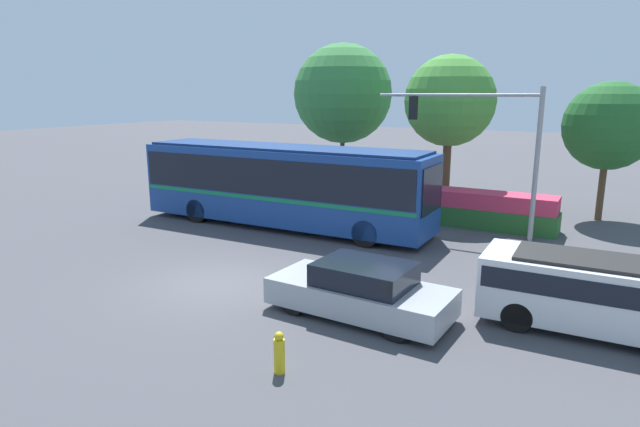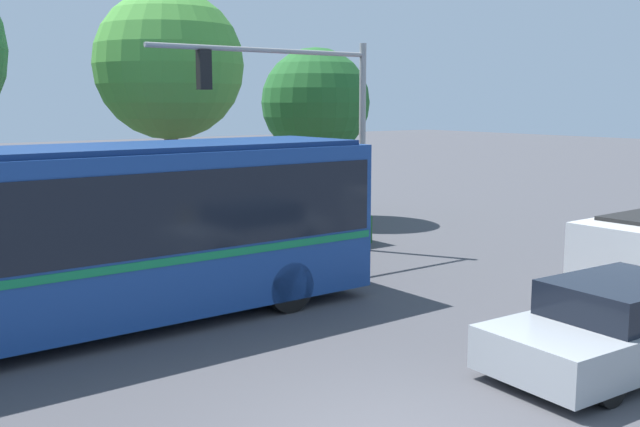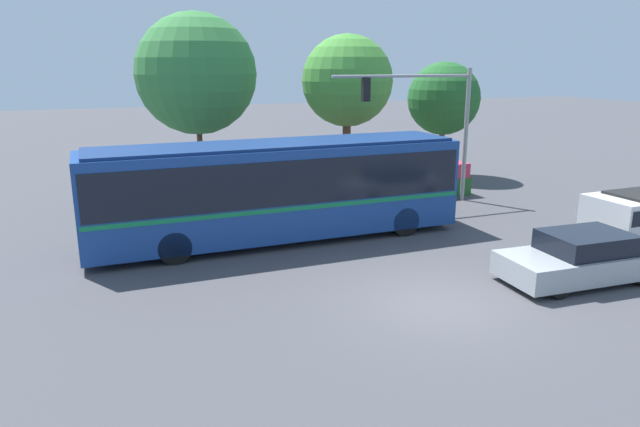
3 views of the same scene
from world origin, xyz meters
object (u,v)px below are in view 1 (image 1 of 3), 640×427
street_tree_centre (450,101)px  street_tree_right (609,126)px  street_tree_left (343,94)px  traffic_light_pole (490,135)px  fire_hydrant (279,353)px  sedan_foreground (361,291)px  city_bus (283,181)px  suv_left_lane (590,288)px

street_tree_centre → street_tree_right: size_ratio=1.20×
street_tree_left → street_tree_right: street_tree_left is taller
traffic_light_pole → fire_hydrant: bearing=85.1°
sedan_foreground → fire_hydrant: sedan_foreground is taller
street_tree_centre → fire_hydrant: size_ratio=8.14×
city_bus → traffic_light_pole: traffic_light_pole is taller
suv_left_lane → street_tree_right: (-0.26, 12.36, 3.00)m
street_tree_left → street_tree_right: size_ratio=1.35×
suv_left_lane → city_bus: bearing=-23.8°
traffic_light_pole → fire_hydrant: 13.06m
sedan_foreground → street_tree_left: (-7.79, 14.19, 4.68)m
suv_left_lane → street_tree_left: 18.22m
sedan_foreground → suv_left_lane: (4.88, 1.84, 0.37)m
city_bus → street_tree_left: size_ratio=1.57×
city_bus → fire_hydrant: city_bus is taller
street_tree_centre → street_tree_right: bearing=16.9°
suv_left_lane → fire_hydrant: suv_left_lane is taller
street_tree_centre → fire_hydrant: (1.39, -15.61, -4.58)m
sedan_foreground → traffic_light_pole: (0.88, 9.26, 3.19)m
suv_left_lane → street_tree_centre: street_tree_centre is taller
city_bus → street_tree_right: size_ratio=2.12×
street_tree_left → fire_hydrant: size_ratio=9.17×
traffic_light_pole → street_tree_left: size_ratio=0.79×
city_bus → traffic_light_pole: bearing=18.9°
street_tree_right → fire_hydrant: size_ratio=6.80×
city_bus → street_tree_right: 13.72m
street_tree_left → street_tree_centre: size_ratio=1.13×
sedan_foreground → suv_left_lane: 5.23m
fire_hydrant → traffic_light_pole: bearing=85.1°
suv_left_lane → fire_hydrant: (-5.08, -5.13, -0.59)m
city_bus → suv_left_lane: (11.48, -4.76, -0.87)m
sedan_foreground → street_tree_centre: street_tree_centre is taller
city_bus → suv_left_lane: 12.46m
sedan_foreground → fire_hydrant: size_ratio=5.30×
sedan_foreground → street_tree_right: size_ratio=0.78×
city_bus → street_tree_centre: street_tree_centre is taller
sedan_foreground → traffic_light_pole: traffic_light_pole is taller
city_bus → sedan_foreground: size_ratio=2.72×
street_tree_left → suv_left_lane: bearing=-44.2°
traffic_light_pole → street_tree_left: 10.08m
sedan_foreground → street_tree_centre: (-1.58, 12.32, 4.36)m
street_tree_right → fire_hydrant: 18.50m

